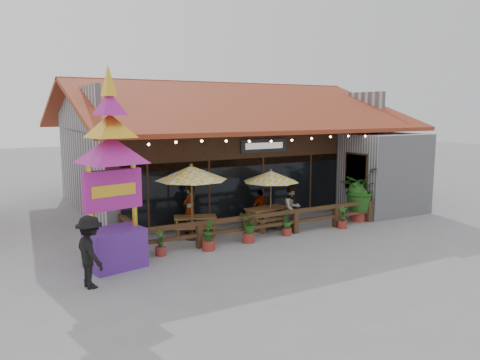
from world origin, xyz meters
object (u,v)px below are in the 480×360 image
thai_sign_tower (111,155)px  pedestrian (90,252)px  picnic_table_right (267,214)px  umbrella_left (191,173)px  umbrella_right (271,177)px  picnic_table_left (195,223)px  tropical_plant (359,190)px

thai_sign_tower → pedestrian: bearing=-127.0°
picnic_table_right → pedestrian: pedestrian is taller
umbrella_left → umbrella_right: umbrella_left is taller
picnic_table_left → pedestrian: bearing=-143.0°
umbrella_left → thai_sign_tower: (-3.23, -1.73, 0.94)m
umbrella_right → pedestrian: (-7.58, -3.01, -1.10)m
pedestrian → picnic_table_left: bearing=-62.4°
thai_sign_tower → tropical_plant: thai_sign_tower is taller
picnic_table_left → picnic_table_right: 3.01m
umbrella_right → tropical_plant: bearing=-11.4°
picnic_table_right → umbrella_right: bearing=-49.7°
picnic_table_left → pedestrian: size_ratio=1.00×
tropical_plant → umbrella_right: bearing=168.6°
thai_sign_tower → tropical_plant: (10.52, 0.93, -2.04)m
thai_sign_tower → tropical_plant: bearing=5.1°
picnic_table_left → umbrella_left: bearing=-127.8°
tropical_plant → picnic_table_left: bearing=170.6°
picnic_table_left → pedestrian: (-4.49, -3.38, 0.46)m
picnic_table_right → pedestrian: 8.12m
tropical_plant → umbrella_left: bearing=173.8°
picnic_table_right → thai_sign_tower: thai_sign_tower is taller
thai_sign_tower → tropical_plant: 10.75m
umbrella_right → thai_sign_tower: bearing=-165.4°
pedestrian → tropical_plant: bearing=-88.4°
picnic_table_left → thai_sign_tower: (-3.51, -2.09, 2.86)m
picnic_table_left → pedestrian: 5.64m
picnic_table_left → thai_sign_tower: 4.99m
umbrella_right → tropical_plant: umbrella_right is taller
umbrella_right → picnic_table_right: (-0.10, 0.11, -1.52)m
umbrella_right → tropical_plant: size_ratio=1.03×
umbrella_left → pedestrian: bearing=-144.3°
umbrella_left → picnic_table_right: umbrella_left is taller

